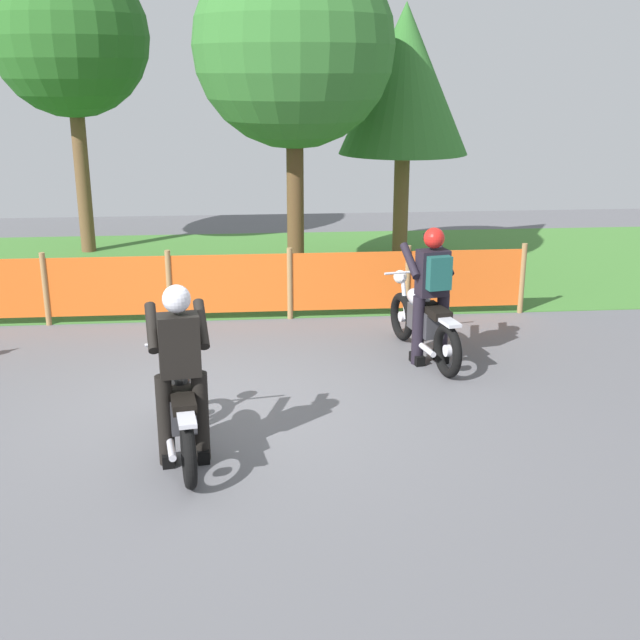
# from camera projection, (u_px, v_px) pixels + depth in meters

# --- Properties ---
(ground) EXTENTS (24.00, 24.00, 0.02)m
(ground) POSITION_uv_depth(u_px,v_px,m) (226.00, 410.00, 8.51)
(ground) COLOR #5B5B60
(grass_verge) EXTENTS (24.00, 6.35, 0.01)m
(grass_verge) POSITION_uv_depth(u_px,v_px,m) (234.00, 268.00, 14.55)
(grass_verge) COLOR #427A33
(grass_verge) RESTS_ON ground
(barrier_fence) EXTENTS (8.66, 0.08, 1.05)m
(barrier_fence) POSITION_uv_depth(u_px,v_px,m) (230.00, 284.00, 11.37)
(barrier_fence) COLOR #997547
(barrier_fence) RESTS_ON ground
(tree_leftmost) EXTENTS (2.92, 2.92, 5.50)m
(tree_leftmost) POSITION_uv_depth(u_px,v_px,m) (70.00, 38.00, 14.69)
(tree_leftmost) COLOR brown
(tree_leftmost) RESTS_ON ground
(tree_near_left) EXTENTS (3.17, 3.17, 5.41)m
(tree_near_left) POSITION_uv_depth(u_px,v_px,m) (294.00, 46.00, 12.37)
(tree_near_left) COLOR brown
(tree_near_left) RESTS_ON ground
(tree_near_right) EXTENTS (2.33, 2.33, 4.60)m
(tree_near_right) POSITION_uv_depth(u_px,v_px,m) (405.00, 81.00, 14.10)
(tree_near_right) COLOR brown
(tree_near_right) RESTS_ON ground
(motorcycle_lead) EXTENTS (0.58, 1.93, 0.92)m
(motorcycle_lead) POSITION_uv_depth(u_px,v_px,m) (181.00, 408.00, 7.44)
(motorcycle_lead) COLOR black
(motorcycle_lead) RESTS_ON ground
(motorcycle_trailing) EXTENTS (0.68, 2.03, 0.97)m
(motorcycle_trailing) POSITION_uv_depth(u_px,v_px,m) (423.00, 321.00, 9.94)
(motorcycle_trailing) COLOR black
(motorcycle_trailing) RESTS_ON ground
(rider_lead) EXTENTS (0.61, 0.62, 1.69)m
(rider_lead) POSITION_uv_depth(u_px,v_px,m) (180.00, 368.00, 7.12)
(rider_lead) COLOR black
(rider_lead) RESTS_ON ground
(rider_trailing) EXTENTS (0.63, 0.74, 1.69)m
(rider_trailing) POSITION_uv_depth(u_px,v_px,m) (432.00, 288.00, 9.59)
(rider_trailing) COLOR black
(rider_trailing) RESTS_ON ground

